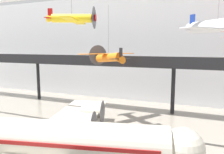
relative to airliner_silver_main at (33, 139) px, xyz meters
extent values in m
cube|color=silver|center=(9.38, 32.97, 8.03)|extent=(140.00, 3.00, 23.31)
cube|color=black|center=(9.38, 23.89, 5.21)|extent=(110.00, 3.20, 0.90)
cube|color=black|center=(9.38, 22.35, 6.21)|extent=(110.00, 0.12, 1.10)
cylinder|color=black|center=(-20.87, 24.85, 0.57)|extent=(0.70, 0.70, 8.37)
cylinder|color=black|center=(9.38, 24.85, 0.57)|extent=(0.70, 0.70, 8.37)
cylinder|color=beige|center=(0.12, 0.03, 0.06)|extent=(24.19, 9.14, 3.63)
sphere|color=beige|center=(12.81, 3.08, 0.06)|extent=(3.55, 3.55, 3.55)
cube|color=maroon|center=(0.12, 0.03, 0.42)|extent=(22.57, 8.82, 0.33)
cube|color=beige|center=(-1.28, 9.45, -0.76)|extent=(9.02, 16.23, 0.28)
cylinder|color=beige|center=(1.13, 6.56, -0.71)|extent=(3.12, 2.35, 1.74)
cylinder|color=#4C4C51|center=(2.63, 6.92, -0.71)|extent=(0.83, 3.23, 3.31)
cylinder|color=beige|center=(-0.09, 11.63, -0.71)|extent=(3.12, 2.35, 1.74)
cylinder|color=#4C4C51|center=(1.41, 11.99, -0.71)|extent=(0.83, 3.23, 3.31)
cylinder|color=#4C4C51|center=(-0.28, 2.91, -2.36)|extent=(0.20, 0.20, 1.21)
cylinder|color=silver|center=(15.16, 10.10, 10.49)|extent=(5.45, 5.09, 1.29)
cone|color=silver|center=(12.92, 12.12, 10.49)|extent=(1.96, 1.92, 1.09)
cube|color=silver|center=(15.44, 9.85, 10.10)|extent=(7.38, 7.95, 0.10)
cube|color=navy|center=(12.64, 12.37, 11.25)|extent=(0.60, 0.55, 1.54)
cube|color=navy|center=(12.64, 12.37, 10.49)|extent=(2.79, 2.98, 0.06)
cylinder|color=yellow|center=(0.90, 5.54, 11.35)|extent=(4.36, 2.09, 0.96)
cone|color=red|center=(3.05, 6.19, 11.39)|extent=(0.91, 0.97, 0.80)
cylinder|color=#4C4C51|center=(3.20, 6.24, 11.39)|extent=(0.71, 2.22, 2.31)
cone|color=yellow|center=(-1.10, 4.94, 11.32)|extent=(1.33, 1.06, 0.77)
cube|color=yellow|center=(1.15, 5.62, 11.09)|extent=(2.87, 6.49, 0.10)
cube|color=red|center=(-1.35, 4.86, 11.88)|extent=(0.52, 0.21, 1.06)
cube|color=red|center=(-1.35, 4.86, 11.35)|extent=(1.17, 2.36, 0.06)
cylinder|color=orange|center=(-0.02, 17.50, 6.63)|extent=(6.04, 4.86, 1.86)
cone|color=black|center=(-2.74, 19.46, 6.91)|extent=(1.56, 1.59, 1.19)
cylinder|color=#4C4C51|center=(-2.93, 19.60, 6.93)|extent=(2.05, 2.82, 3.45)
cone|color=orange|center=(2.51, 15.68, 6.36)|extent=(2.12, 1.97, 1.27)
cube|color=orange|center=(-0.34, 17.73, 7.26)|extent=(6.91, 8.76, 0.10)
cube|color=black|center=(2.83, 15.45, 7.42)|extent=(0.67, 0.50, 1.59)
cube|color=black|center=(2.83, 15.45, 6.63)|extent=(2.65, 3.25, 0.06)
cylinder|color=slate|center=(-0.02, 17.50, 11.07)|extent=(0.04, 0.04, 7.56)
camera|label=1|loc=(13.86, -14.77, 8.36)|focal=35.00mm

